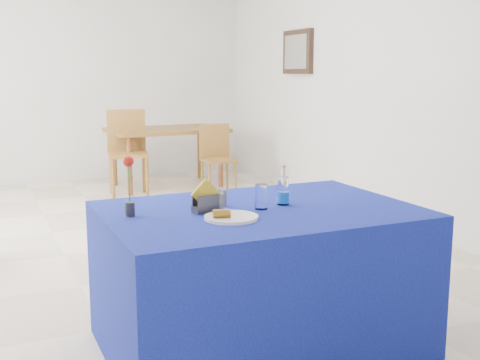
% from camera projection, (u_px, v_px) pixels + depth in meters
% --- Properties ---
extents(floor, '(7.00, 7.00, 0.00)m').
position_uv_depth(floor, '(132.00, 248.00, 5.07)').
color(floor, beige).
rests_on(floor, ground).
extents(room_shell, '(7.00, 7.00, 7.00)m').
position_uv_depth(room_shell, '(125.00, 35.00, 4.76)').
color(room_shell, silver).
rests_on(room_shell, ground).
extents(picture_frame, '(0.06, 0.64, 0.52)m').
position_uv_depth(picture_frame, '(298.00, 52.00, 7.20)').
color(picture_frame, black).
rests_on(picture_frame, room_shell).
extents(picture_art, '(0.02, 0.52, 0.40)m').
position_uv_depth(picture_art, '(296.00, 52.00, 7.19)').
color(picture_art, '#998C66').
rests_on(picture_art, room_shell).
extents(plate, '(0.26, 0.26, 0.01)m').
position_uv_depth(plate, '(231.00, 217.00, 2.90)').
color(plate, white).
rests_on(plate, blue_table).
extents(drinking_glass, '(0.06, 0.06, 0.13)m').
position_uv_depth(drinking_glass, '(261.00, 197.00, 3.10)').
color(drinking_glass, white).
rests_on(drinking_glass, blue_table).
extents(salt_shaker, '(0.03, 0.03, 0.08)m').
position_uv_depth(salt_shaker, '(224.00, 197.00, 3.19)').
color(salt_shaker, gray).
rests_on(salt_shaker, blue_table).
extents(pepper_shaker, '(0.03, 0.03, 0.08)m').
position_uv_depth(pepper_shaker, '(220.00, 202.00, 3.08)').
color(pepper_shaker, slate).
rests_on(pepper_shaker, blue_table).
extents(blue_table, '(1.60, 1.10, 0.76)m').
position_uv_depth(blue_table, '(259.00, 278.00, 3.20)').
color(blue_table, navy).
rests_on(blue_table, floor).
extents(water_bottle, '(0.07, 0.07, 0.21)m').
position_uv_depth(water_bottle, '(283.00, 192.00, 3.21)').
color(water_bottle, white).
rests_on(water_bottle, blue_table).
extents(napkin_holder, '(0.16, 0.10, 0.17)m').
position_uv_depth(napkin_holder, '(206.00, 202.00, 3.04)').
color(napkin_holder, '#39383D').
rests_on(napkin_holder, blue_table).
extents(rose_vase, '(0.05, 0.05, 0.30)m').
position_uv_depth(rose_vase, '(129.00, 187.00, 2.93)').
color(rose_vase, '#222327').
rests_on(rose_vase, blue_table).
extents(oak_table, '(1.48, 0.98, 0.76)m').
position_uv_depth(oak_table, '(167.00, 134.00, 7.70)').
color(oak_table, brown).
rests_on(oak_table, floor).
extents(chair_bg_left, '(0.53, 0.53, 1.02)m').
position_uv_depth(chair_bg_left, '(127.00, 146.00, 7.16)').
color(chair_bg_left, olive).
rests_on(chair_bg_left, floor).
extents(chair_bg_right, '(0.41, 0.41, 0.84)m').
position_uv_depth(chair_bg_right, '(216.00, 154.00, 7.31)').
color(chair_bg_right, olive).
rests_on(chair_bg_right, floor).
extents(banana_pieces, '(0.09, 0.06, 0.04)m').
position_uv_depth(banana_pieces, '(222.00, 213.00, 2.86)').
color(banana_pieces, gold).
rests_on(banana_pieces, plate).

